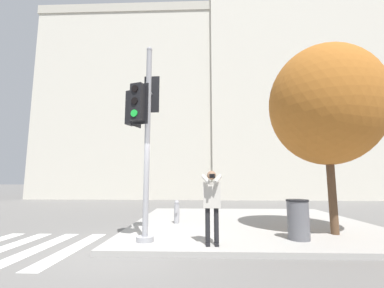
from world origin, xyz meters
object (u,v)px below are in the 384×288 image
(fire_hydrant, at_px, (177,212))
(person_photographer, at_px, (212,200))
(street_tree, at_px, (326,105))
(trash_bin, at_px, (298,219))
(traffic_signal_pole, at_px, (143,119))

(fire_hydrant, bearing_deg, person_photographer, -69.31)
(person_photographer, distance_m, fire_hydrant, 3.15)
(street_tree, bearing_deg, fire_hydrant, 160.35)
(trash_bin, bearing_deg, person_photographer, -164.60)
(street_tree, relative_size, fire_hydrant, 6.98)
(fire_hydrant, relative_size, trash_bin, 0.79)
(traffic_signal_pole, relative_size, person_photographer, 2.97)
(fire_hydrant, height_order, trash_bin, trash_bin)
(trash_bin, bearing_deg, traffic_signal_pole, -176.07)
(street_tree, xyz_separation_m, fire_hydrant, (-4.48, 1.60, -3.25))
(street_tree, xyz_separation_m, trash_bin, (-1.22, -0.69, -3.14))
(street_tree, distance_m, fire_hydrant, 5.76)
(traffic_signal_pole, bearing_deg, street_tree, 10.63)
(traffic_signal_pole, bearing_deg, fire_hydrant, 75.91)
(person_photographer, xyz_separation_m, trash_bin, (2.17, 0.60, -0.52))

